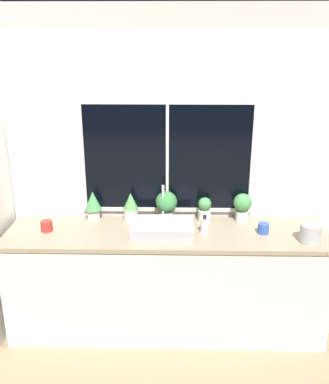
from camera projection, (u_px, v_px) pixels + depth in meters
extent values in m
plane|color=#937F60|center=(166.00, 349.00, 3.54)|extent=(14.00, 14.00, 0.00)
cube|color=silver|center=(167.00, 169.00, 3.75)|extent=(8.00, 0.06, 2.70)
cube|color=black|center=(167.00, 158.00, 3.68)|extent=(1.44, 0.01, 0.91)
cube|color=silver|center=(167.00, 158.00, 3.67)|extent=(0.02, 0.01, 0.91)
cube|color=silver|center=(167.00, 209.00, 3.83)|extent=(1.50, 0.04, 0.03)
cube|color=silver|center=(166.00, 282.00, 3.69)|extent=(2.63, 0.63, 0.89)
cube|color=gray|center=(167.00, 234.00, 3.53)|extent=(2.66, 0.65, 0.03)
cube|color=#ADADB2|center=(162.00, 228.00, 3.50)|extent=(0.51, 0.36, 0.09)
cylinder|color=#B7B7BC|center=(163.00, 221.00, 3.70)|extent=(0.04, 0.04, 0.03)
cylinder|color=#B7B7BC|center=(163.00, 203.00, 3.65)|extent=(0.02, 0.02, 0.31)
cylinder|color=silver|center=(94.00, 214.00, 3.76)|extent=(0.11, 0.11, 0.10)
cone|color=#478E4C|center=(93.00, 201.00, 3.71)|extent=(0.15, 0.15, 0.16)
cylinder|color=silver|center=(131.00, 214.00, 3.75)|extent=(0.12, 0.12, 0.11)
cone|color=#569951|center=(131.00, 201.00, 3.71)|extent=(0.13, 0.13, 0.14)
cylinder|color=silver|center=(166.00, 216.00, 3.75)|extent=(0.11, 0.11, 0.08)
sphere|color=#387A3D|center=(166.00, 202.00, 3.70)|extent=(0.19, 0.19, 0.19)
cylinder|color=silver|center=(204.00, 215.00, 3.74)|extent=(0.11, 0.11, 0.10)
sphere|color=#478E4C|center=(205.00, 204.00, 3.70)|extent=(0.11, 0.11, 0.11)
cylinder|color=silver|center=(242.00, 216.00, 3.73)|extent=(0.11, 0.11, 0.09)
sphere|color=#478E4C|center=(243.00, 203.00, 3.69)|extent=(0.16, 0.16, 0.16)
cylinder|color=white|center=(204.00, 226.00, 3.49)|extent=(0.06, 0.06, 0.12)
cylinder|color=black|center=(205.00, 217.00, 3.47)|extent=(0.03, 0.03, 0.03)
cylinder|color=#B72D28|center=(47.00, 226.00, 3.53)|extent=(0.10, 0.10, 0.09)
cylinder|color=#3351AD|center=(263.00, 228.00, 3.49)|extent=(0.09, 0.09, 0.09)
cylinder|color=#B2B2B7|center=(310.00, 233.00, 3.33)|extent=(0.16, 0.16, 0.15)
cone|color=#B2B2B7|center=(311.00, 224.00, 3.30)|extent=(0.14, 0.14, 0.02)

